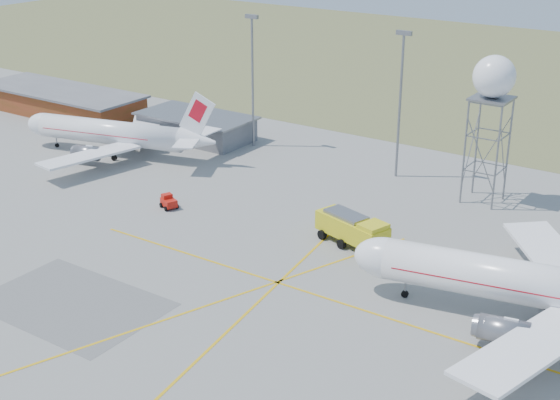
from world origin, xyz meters
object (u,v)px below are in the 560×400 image
Objects in this scene: radar_tower at (490,122)px; baggage_tug at (169,203)px; fire_truck at (354,231)px; airliner_far at (114,133)px; airliner_main at (534,286)px.

radar_tower is 7.21× the size of baggage_tug.
baggage_tug is (-25.02, -3.39, -1.11)m from fire_truck.
fire_truck is 3.67× the size of baggage_tug.
radar_tower is at bearing 60.77° from baggage_tug.
baggage_tug is at bearing 137.27° from airliner_far.
airliner_far is 12.13× the size of baggage_tug.
radar_tower is (53.36, 13.25, 7.35)m from airliner_far.
airliner_main is 69.52m from airliner_far.
airliner_main is 31.42m from radar_tower.
airliner_main is 13.75× the size of baggage_tug.
radar_tower is (-14.81, 26.84, 6.92)m from airliner_main.
airliner_far is at bearing -166.05° from radar_tower.
airliner_far is 24.25m from baggage_tug.
baggage_tug is at bearing -13.57° from airliner_main.
airliner_main is 47.18m from baggage_tug.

